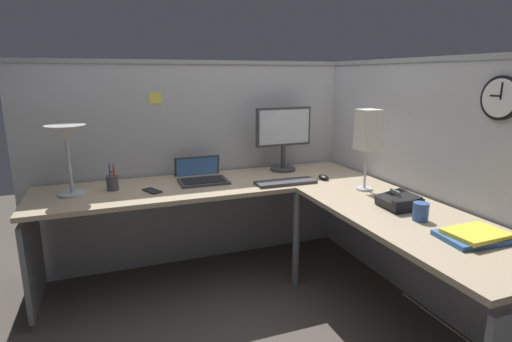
# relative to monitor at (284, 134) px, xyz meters

# --- Properties ---
(ground_plane) EXTENTS (6.80, 6.80, 0.00)m
(ground_plane) POSITION_rel_monitor_xyz_m (-0.27, -0.64, -1.02)
(ground_plane) COLOR #4C443D
(cubicle_wall_back) EXTENTS (2.57, 0.12, 1.58)m
(cubicle_wall_back) POSITION_rel_monitor_xyz_m (-0.63, 0.23, -0.23)
(cubicle_wall_back) COLOR #B2B2B7
(cubicle_wall_back) RESTS_ON ground
(cubicle_wall_right) EXTENTS (0.12, 2.37, 1.58)m
(cubicle_wall_right) POSITION_rel_monitor_xyz_m (0.60, -0.90, -0.23)
(cubicle_wall_right) COLOR #B2B2B7
(cubicle_wall_right) RESTS_ON ground
(desk) EXTENTS (2.35, 2.15, 0.73)m
(desk) POSITION_rel_monitor_xyz_m (-0.41, -0.69, -0.39)
(desk) COLOR tan
(desk) RESTS_ON ground
(monitor) EXTENTS (0.46, 0.20, 0.50)m
(monitor) POSITION_rel_monitor_xyz_m (0.00, 0.00, 0.00)
(monitor) COLOR #38383D
(monitor) RESTS_ON desk
(laptop) EXTENTS (0.35, 0.39, 0.22)m
(laptop) POSITION_rel_monitor_xyz_m (-0.68, -0.05, -0.27)
(laptop) COLOR #38383D
(laptop) RESTS_ON desk
(keyboard) EXTENTS (0.43, 0.14, 0.02)m
(keyboard) POSITION_rel_monitor_xyz_m (-0.15, -0.38, -0.28)
(keyboard) COLOR #38383D
(keyboard) RESTS_ON desk
(computer_mouse) EXTENTS (0.06, 0.10, 0.03)m
(computer_mouse) POSITION_rel_monitor_xyz_m (0.16, -0.37, -0.28)
(computer_mouse) COLOR black
(computer_mouse) RESTS_ON desk
(desk_lamp_dome) EXTENTS (0.24, 0.24, 0.44)m
(desk_lamp_dome) POSITION_rel_monitor_xyz_m (-1.53, -0.15, 0.07)
(desk_lamp_dome) COLOR #B7BABF
(desk_lamp_dome) RESTS_ON desk
(pen_cup) EXTENTS (0.08, 0.08, 0.18)m
(pen_cup) POSITION_rel_monitor_xyz_m (-1.29, -0.12, -0.24)
(pen_cup) COLOR #4C4C51
(pen_cup) RESTS_ON desk
(cell_phone) EXTENTS (0.12, 0.16, 0.01)m
(cell_phone) POSITION_rel_monitor_xyz_m (-1.05, -0.24, -0.29)
(cell_phone) COLOR black
(cell_phone) RESTS_ON desk
(office_phone) EXTENTS (0.20, 0.21, 0.11)m
(office_phone) POSITION_rel_monitor_xyz_m (0.23, -1.09, -0.26)
(office_phone) COLOR black
(office_phone) RESTS_ON desk
(book_stack) EXTENTS (0.30, 0.24, 0.04)m
(book_stack) POSITION_rel_monitor_xyz_m (0.25, -1.58, -0.27)
(book_stack) COLOR #335999
(book_stack) RESTS_ON desk
(desk_lamp_paper) EXTENTS (0.13, 0.13, 0.53)m
(desk_lamp_paper) POSITION_rel_monitor_xyz_m (0.28, -0.69, 0.09)
(desk_lamp_paper) COLOR #B7BABF
(desk_lamp_paper) RESTS_ON desk
(coffee_mug) EXTENTS (0.08, 0.08, 0.10)m
(coffee_mug) POSITION_rel_monitor_xyz_m (0.20, -1.29, -0.25)
(coffee_mug) COLOR #2D4C8C
(coffee_mug) RESTS_ON desk
(wall_clock) EXTENTS (0.04, 0.22, 0.22)m
(wall_clock) POSITION_rel_monitor_xyz_m (0.55, -1.39, 0.34)
(wall_clock) COLOR black
(pinned_note_leftmost) EXTENTS (0.09, 0.00, 0.08)m
(pinned_note_leftmost) POSITION_rel_monitor_xyz_m (-0.95, 0.18, 0.29)
(pinned_note_leftmost) COLOR #EAD84C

